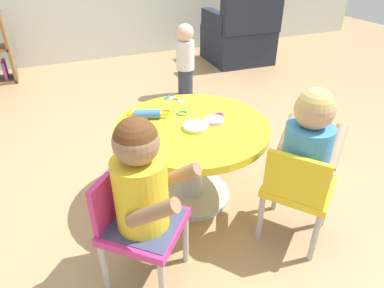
# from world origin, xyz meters

# --- Properties ---
(ground_plane) EXTENTS (10.00, 10.00, 0.00)m
(ground_plane) POSITION_xyz_m (0.00, 0.00, 0.00)
(ground_plane) COLOR tan
(craft_table) EXTENTS (0.81, 0.81, 0.48)m
(craft_table) POSITION_xyz_m (0.00, 0.00, 0.35)
(craft_table) COLOR silver
(craft_table) RESTS_ON ground
(child_chair_left) EXTENTS (0.42, 0.42, 0.54)m
(child_chair_left) POSITION_xyz_m (-0.42, -0.41, 0.31)
(child_chair_left) COLOR #B7B7BC
(child_chair_left) RESTS_ON ground
(seated_child_left) EXTENTS (0.44, 0.43, 0.51)m
(seated_child_left) POSITION_xyz_m (-0.39, -0.43, 0.53)
(seated_child_left) COLOR #3F4772
(seated_child_left) RESTS_ON ground
(child_chair_right) EXTENTS (0.42, 0.42, 0.54)m
(child_chair_right) POSITION_xyz_m (0.33, -0.49, 0.31)
(child_chair_right) COLOR #B7B7BC
(child_chair_right) RESTS_ON ground
(seated_child_right) EXTENTS (0.44, 0.42, 0.51)m
(seated_child_right) POSITION_xyz_m (0.36, -0.46, 0.53)
(seated_child_right) COLOR #3F4772
(seated_child_right) RESTS_ON ground
(armchair_dark) EXTENTS (0.75, 0.75, 0.85)m
(armchair_dark) POSITION_xyz_m (1.55, 2.15, 0.31)
(armchair_dark) COLOR #232838
(armchair_dark) RESTS_ON ground
(toddler_standing) EXTENTS (0.17, 0.17, 0.67)m
(toddler_standing) POSITION_xyz_m (0.55, 1.43, 0.36)
(toddler_standing) COLOR #33384C
(toddler_standing) RESTS_ON ground
(rolling_pin) EXTENTS (0.22, 0.10, 0.05)m
(rolling_pin) POSITION_xyz_m (-0.19, 0.16, 0.50)
(rolling_pin) COLOR #3F72CC
(rolling_pin) RESTS_ON craft_table
(craft_scissors) EXTENTS (0.11, 0.14, 0.01)m
(craft_scissors) POSITION_xyz_m (0.02, 0.35, 0.48)
(craft_scissors) COLOR silver
(craft_scissors) RESTS_ON craft_table
(playdough_blob_0) EXTENTS (0.13, 0.13, 0.02)m
(playdough_blob_0) POSITION_xyz_m (0.00, -0.05, 0.49)
(playdough_blob_0) COLOR #B2E58C
(playdough_blob_0) RESTS_ON craft_table
(playdough_blob_1) EXTENTS (0.10, 0.10, 0.02)m
(playdough_blob_1) POSITION_xyz_m (0.12, -0.02, 0.49)
(playdough_blob_1) COLOR #CC99E5
(playdough_blob_1) RESTS_ON craft_table
(cookie_cutter_0) EXTENTS (0.06, 0.06, 0.01)m
(cookie_cutter_0) POSITION_xyz_m (0.17, 0.03, 0.48)
(cookie_cutter_0) COLOR #D83FA5
(cookie_cutter_0) RESTS_ON craft_table
(cookie_cutter_1) EXTENTS (0.07, 0.07, 0.01)m
(cookie_cutter_1) POSITION_xyz_m (-0.08, 0.18, 0.48)
(cookie_cutter_1) COLOR orange
(cookie_cutter_1) RESTS_ON craft_table
(cookie_cutter_2) EXTENTS (0.06, 0.06, 0.01)m
(cookie_cutter_2) POSITION_xyz_m (0.00, 0.14, 0.48)
(cookie_cutter_2) COLOR #4CB259
(cookie_cutter_2) RESTS_ON craft_table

